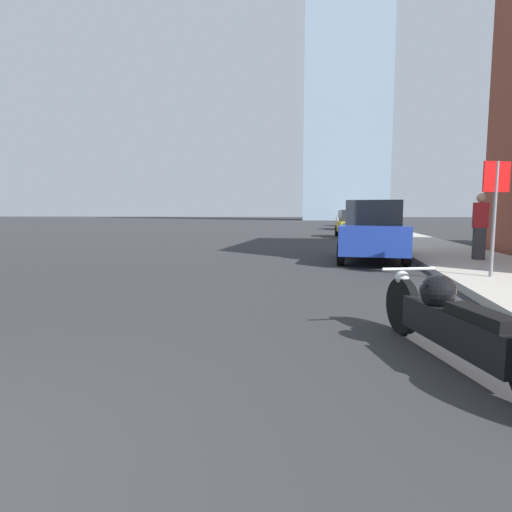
# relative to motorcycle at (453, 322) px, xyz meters

# --- Properties ---
(sidewalk) EXTENTS (3.02, 240.00, 0.15)m
(sidewalk) POSITION_rel_motorcycle_xyz_m (2.66, 36.92, -0.33)
(sidewalk) COLOR #B2ADA3
(sidewalk) RESTS_ON ground_plane
(distant_tower) EXTENTS (18.59, 18.59, 83.75)m
(distant_tower) POSITION_rel_motorcycle_xyz_m (0.90, 95.10, 41.47)
(distant_tower) COLOR #8CA5BC
(distant_tower) RESTS_ON ground_plane
(motorcycle) EXTENTS (1.05, 2.61, 0.81)m
(motorcycle) POSITION_rel_motorcycle_xyz_m (0.00, 0.00, 0.00)
(motorcycle) COLOR black
(motorcycle) RESTS_ON ground_plane
(parked_car_blue) EXTENTS (2.06, 4.26, 1.80)m
(parked_car_blue) POSITION_rel_motorcycle_xyz_m (-0.02, 8.49, 0.48)
(parked_car_blue) COLOR #1E3899
(parked_car_blue) RESTS_ON ground_plane
(parked_car_yellow) EXTENTS (2.13, 4.00, 1.66)m
(parked_car_yellow) POSITION_rel_motorcycle_xyz_m (-0.08, 21.13, 0.43)
(parked_car_yellow) COLOR gold
(parked_car_yellow) RESTS_ON ground_plane
(parked_car_silver) EXTENTS (1.89, 4.62, 1.71)m
(parked_car_silver) POSITION_rel_motorcycle_xyz_m (-0.16, 33.80, 0.46)
(parked_car_silver) COLOR #BCBCC1
(parked_car_silver) RESTS_ON ground_plane
(parked_car_red) EXTENTS (1.93, 4.26, 1.76)m
(parked_car_red) POSITION_rel_motorcycle_xyz_m (-0.01, 44.94, 0.46)
(parked_car_red) COLOR red
(parked_car_red) RESTS_ON ground_plane
(stop_sign) EXTENTS (0.57, 0.26, 2.29)m
(stop_sign) POSITION_rel_motorcycle_xyz_m (2.00, 4.83, 1.31)
(stop_sign) COLOR slate
(stop_sign) RESTS_ON sidewalk
(pedestrian) EXTENTS (0.36, 0.26, 1.83)m
(pedestrian) POSITION_rel_motorcycle_xyz_m (2.82, 8.11, 0.70)
(pedestrian) COLOR #38383D
(pedestrian) RESTS_ON sidewalk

